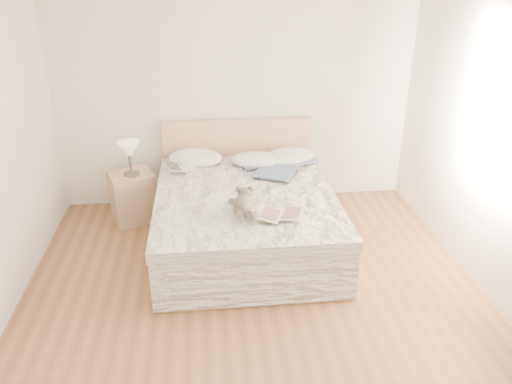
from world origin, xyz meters
TOP-DOWN VIEW (x-y plane):
  - floor at (0.00, 0.00)m, footprint 4.00×4.50m
  - wall_back at (0.00, 2.25)m, footprint 4.00×0.02m
  - window at (1.99, 0.30)m, footprint 0.02×1.30m
  - bed at (0.00, 1.19)m, footprint 1.72×2.14m
  - nightstand at (-1.17, 1.80)m, footprint 0.56×0.53m
  - table_lamp at (-1.16, 1.76)m, footprint 0.27×0.27m
  - pillow_left at (-0.48, 1.97)m, footprint 0.69×0.55m
  - pillow_middle at (0.18, 1.84)m, footprint 0.59×0.47m
  - pillow_right at (0.57, 1.90)m, footprint 0.71×0.61m
  - blouse at (0.39, 1.59)m, footprint 0.83×0.85m
  - photo_book at (-0.63, 1.70)m, footprint 0.35×0.29m
  - childrens_book at (0.26, 0.54)m, footprint 0.45×0.38m
  - teddy_bear at (-0.06, 0.61)m, footprint 0.26×0.35m

SIDE VIEW (x-z plane):
  - floor at x=0.00m, z-range 0.00..0.00m
  - nightstand at x=-1.17m, z-range 0.00..0.56m
  - bed at x=0.00m, z-range -0.19..0.81m
  - blouse at x=0.39m, z-range 0.62..0.64m
  - photo_book at x=-0.63m, z-range 0.62..0.64m
  - childrens_book at x=0.26m, z-range 0.62..0.64m
  - pillow_left at x=-0.48m, z-range 0.55..0.73m
  - pillow_middle at x=0.18m, z-range 0.56..0.72m
  - pillow_right at x=0.57m, z-range 0.55..0.73m
  - teddy_bear at x=-0.06m, z-range 0.56..0.74m
  - table_lamp at x=-1.16m, z-range 0.64..1.01m
  - wall_back at x=0.00m, z-range 0.00..2.70m
  - window at x=1.99m, z-range 0.90..2.00m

